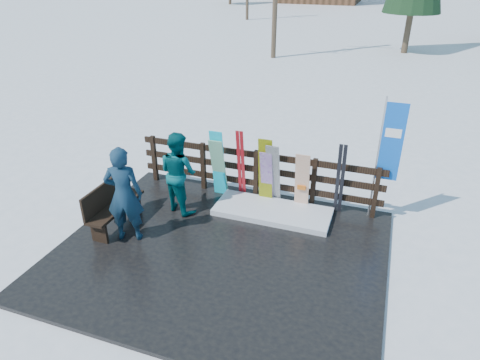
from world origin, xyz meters
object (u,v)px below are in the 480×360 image
at_px(snowboard_2, 265,172).
at_px(snowboard_5, 302,182).
at_px(rental_flag, 388,147).
at_px(person_front, 124,195).
at_px(snowboard_1, 219,167).
at_px(snowboard_0, 218,164).
at_px(snowboard_4, 273,175).
at_px(person_back, 178,172).
at_px(snowboard_3, 267,178).
at_px(bench, 112,203).

xyz_separation_m(snowboard_2, snowboard_5, (0.81, 0.00, -0.11)).
relative_size(rental_flag, person_front, 1.35).
height_order(snowboard_1, rental_flag, rental_flag).
distance_m(snowboard_5, person_front, 3.66).
bearing_deg(snowboard_5, snowboard_0, 180.00).
xyz_separation_m(snowboard_5, person_front, (-2.93, -2.17, 0.29)).
relative_size(snowboard_4, person_back, 0.86).
height_order(snowboard_2, person_front, person_front).
distance_m(snowboard_1, person_front, 2.41).
relative_size(snowboard_3, snowboard_4, 0.87).
bearing_deg(snowboard_5, person_front, -143.50).
bearing_deg(person_back, snowboard_4, -132.97).
distance_m(snowboard_5, rental_flag, 1.87).
bearing_deg(snowboard_4, snowboard_0, -180.00).
bearing_deg(snowboard_3, person_back, -153.68).
distance_m(snowboard_3, person_back, 1.91).
bearing_deg(person_front, rental_flag, -170.26).
height_order(snowboard_3, person_front, person_front).
height_order(snowboard_1, snowboard_2, snowboard_2).
xyz_separation_m(rental_flag, person_back, (-4.08, -1.11, -0.72)).
height_order(snowboard_0, person_front, person_front).
height_order(person_front, person_back, person_front).
bearing_deg(rental_flag, snowboard_0, -175.61).
xyz_separation_m(snowboard_1, snowboard_2, (1.10, 0.00, 0.07)).
xyz_separation_m(snowboard_0, snowboard_4, (1.28, 0.00, -0.06)).
bearing_deg(snowboard_2, person_back, -153.22).
bearing_deg(snowboard_4, person_back, -155.51).
bearing_deg(rental_flag, snowboard_1, -175.60).
height_order(snowboard_4, person_front, person_front).
distance_m(snowboard_0, snowboard_1, 0.09).
xyz_separation_m(snowboard_2, person_front, (-2.12, -2.17, 0.18)).
bearing_deg(person_front, bench, -47.23).
xyz_separation_m(bench, snowboard_1, (1.55, 1.88, 0.20)).
bearing_deg(bench, snowboard_5, 28.56).
xyz_separation_m(snowboard_3, person_front, (-2.15, -2.17, 0.32)).
distance_m(snowboard_1, snowboard_4, 1.28).
xyz_separation_m(bench, person_front, (0.53, -0.29, 0.45)).
relative_size(bench, snowboard_0, 0.92).
height_order(snowboard_3, person_back, person_back).
bearing_deg(rental_flag, snowboard_2, -173.61).
bearing_deg(rental_flag, bench, -156.94).
distance_m(bench, person_back, 1.48).
xyz_separation_m(snowboard_5, rental_flag, (1.60, 0.27, 0.93)).
relative_size(snowboard_2, snowboard_3, 1.19).
bearing_deg(snowboard_0, snowboard_2, 0.00).
height_order(snowboard_0, snowboard_2, snowboard_0).
height_order(snowboard_0, rental_flag, rental_flag).
distance_m(snowboard_4, snowboard_5, 0.64).
bearing_deg(snowboard_4, bench, -146.33).
relative_size(bench, snowboard_2, 0.95).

